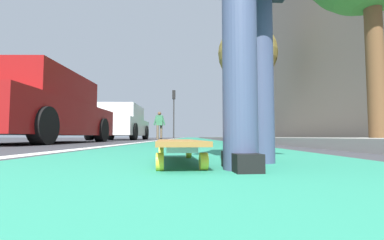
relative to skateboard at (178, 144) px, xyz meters
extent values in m
plane|color=#38383D|center=(9.14, -0.05, -0.09)|extent=(80.00, 80.00, 0.00)
cube|color=#288466|center=(23.14, -0.05, -0.09)|extent=(56.00, 2.03, 0.00)
cube|color=silver|center=(19.14, 1.11, -0.09)|extent=(52.00, 0.16, 0.01)
cube|color=#9E9B93|center=(17.14, -3.07, -0.04)|extent=(52.00, 3.20, 0.12)
cube|color=slate|center=(21.14, -5.84, 5.24)|extent=(40.00, 1.20, 10.67)
cylinder|color=yellow|center=(0.29, 0.12, -0.06)|extent=(0.07, 0.04, 0.07)
cylinder|color=yellow|center=(0.31, -0.05, -0.06)|extent=(0.07, 0.04, 0.07)
cylinder|color=yellow|center=(-0.31, 0.05, -0.06)|extent=(0.07, 0.04, 0.07)
cylinder|color=yellow|center=(-0.29, -0.12, -0.06)|extent=(0.07, 0.04, 0.07)
cube|color=silver|center=(0.30, 0.03, -0.01)|extent=(0.07, 0.13, 0.02)
cube|color=silver|center=(-0.30, -0.03, -0.01)|extent=(0.07, 0.13, 0.02)
cube|color=olive|center=(0.00, 0.00, 0.01)|extent=(0.86, 0.29, 0.02)
cylinder|color=#384260|center=(-0.28, -0.26, 0.32)|extent=(0.14, 0.14, 0.82)
cylinder|color=#384260|center=(0.00, -0.42, 0.32)|extent=(0.14, 0.14, 0.82)
cube|color=black|center=(-0.28, -0.26, -0.06)|extent=(0.27, 0.13, 0.07)
cube|color=maroon|center=(4.32, 3.17, 0.43)|extent=(4.52, 1.81, 0.70)
cube|color=maroon|center=(4.17, 3.17, 1.08)|extent=(2.49, 1.66, 0.60)
cube|color=#4C606B|center=(5.41, 3.17, 1.08)|extent=(0.05, 1.58, 0.51)
cylinder|color=black|center=(5.71, 4.03, 0.22)|extent=(0.62, 0.22, 0.62)
cylinder|color=black|center=(5.72, 2.32, 0.22)|extent=(0.62, 0.22, 0.62)
cylinder|color=black|center=(2.92, 2.31, 0.22)|extent=(0.62, 0.22, 0.62)
cube|color=silver|center=(10.35, 3.03, 0.45)|extent=(4.46, 1.83, 0.70)
cube|color=silver|center=(10.20, 3.03, 1.10)|extent=(2.46, 1.67, 0.60)
cube|color=#4C606B|center=(11.43, 3.04, 1.10)|extent=(0.05, 1.58, 0.51)
cylinder|color=black|center=(11.73, 3.89, 0.24)|extent=(0.67, 0.23, 0.67)
cylinder|color=black|center=(11.74, 2.19, 0.24)|extent=(0.67, 0.23, 0.67)
cylinder|color=black|center=(8.97, 3.87, 0.24)|extent=(0.67, 0.23, 0.67)
cylinder|color=black|center=(8.98, 2.17, 0.24)|extent=(0.67, 0.23, 0.67)
cylinder|color=#2D2D2D|center=(22.65, 1.51, 1.69)|extent=(0.12, 0.12, 3.58)
cube|color=black|center=(22.65, 1.51, 3.88)|extent=(0.24, 0.28, 0.80)
sphere|color=#360606|center=(22.78, 1.51, 4.14)|extent=(0.16, 0.16, 0.16)
sphere|color=#392907|center=(22.78, 1.51, 3.88)|extent=(0.16, 0.16, 0.16)
sphere|color=green|center=(22.78, 1.51, 3.62)|extent=(0.16, 0.16, 0.16)
cylinder|color=brown|center=(2.34, -2.67, 1.03)|extent=(0.23, 0.23, 2.25)
cylinder|color=brown|center=(10.66, -2.67, 1.42)|extent=(0.20, 0.20, 3.03)
sphere|color=olive|center=(10.66, -2.67, 3.88)|extent=(2.71, 2.71, 2.71)
cylinder|color=brown|center=(13.58, 1.62, 0.29)|extent=(0.13, 0.13, 0.77)
cylinder|color=brown|center=(13.34, 1.79, 0.29)|extent=(0.13, 0.13, 0.77)
cube|color=black|center=(13.58, 1.62, -0.06)|extent=(0.24, 0.09, 0.07)
cube|color=#33724C|center=(13.47, 1.71, 0.96)|extent=(0.23, 0.38, 0.56)
cylinder|color=#33724C|center=(13.47, 1.49, 0.96)|extent=(0.08, 0.22, 0.57)
cylinder|color=#33724C|center=(13.47, 1.94, 0.96)|extent=(0.08, 0.22, 0.57)
sphere|color=brown|center=(13.47, 1.71, 1.34)|extent=(0.21, 0.21, 0.21)
camera|label=1|loc=(-1.33, -0.07, 0.04)|focal=24.81mm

